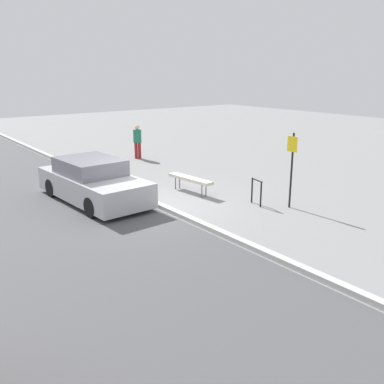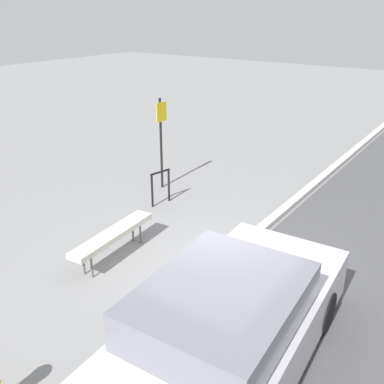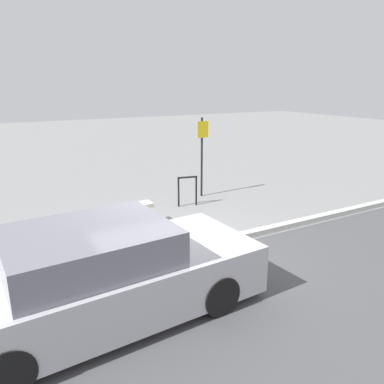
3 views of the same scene
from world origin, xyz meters
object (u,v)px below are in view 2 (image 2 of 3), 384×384
Objects in this scene: bike_rack at (160,184)px; bench at (113,235)px; parked_car_near at (226,330)px; sign_post at (161,135)px.

bench is at bearing -160.93° from bike_rack.
parked_car_near reaches higher than bench.
bench is 3.27m from parked_car_near.
parked_car_near is (-3.47, -3.89, 0.13)m from bike_rack.
parked_car_near reaches higher than bike_rack.
sign_post is (3.17, 1.43, 0.90)m from bench.
bike_rack reaches higher than bench.
bike_rack is 0.18× the size of parked_car_near.
bike_rack is 1.35m from sign_post.
sign_post is at bearing 19.40° from bench.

